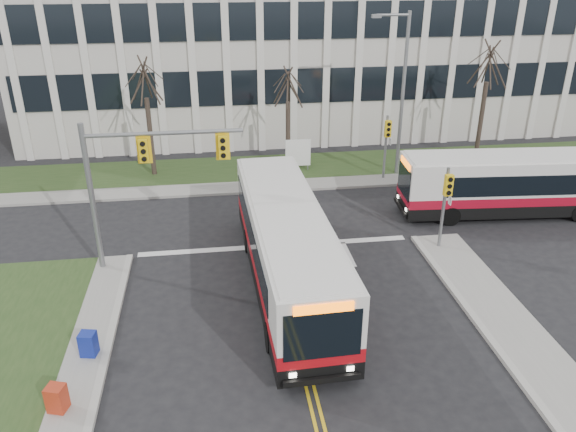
{
  "coord_description": "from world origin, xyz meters",
  "views": [
    {
      "loc": [
        -2.47,
        -13.9,
        11.82
      ],
      "look_at": [
        0.44,
        7.03,
        2.0
      ],
      "focal_mm": 35.0,
      "sensor_mm": 36.0,
      "label": 1
    }
  ],
  "objects_px": {
    "directory_sign": "(298,153)",
    "newspaper_box_blue": "(89,346)",
    "streetlight": "(400,87)",
    "bus_cross": "(517,185)",
    "newspaper_box_red": "(57,400)",
    "bus_main": "(287,249)"
  },
  "relations": [
    {
      "from": "newspaper_box_blue",
      "to": "newspaper_box_red",
      "type": "height_order",
      "value": "same"
    },
    {
      "from": "bus_cross",
      "to": "newspaper_box_blue",
      "type": "bearing_deg",
      "value": -61.38
    },
    {
      "from": "directory_sign",
      "to": "newspaper_box_red",
      "type": "bearing_deg",
      "value": -117.76
    },
    {
      "from": "directory_sign",
      "to": "newspaper_box_blue",
      "type": "xyz_separation_m",
      "value": [
        -9.3,
        -16.11,
        -0.7
      ]
    },
    {
      "from": "streetlight",
      "to": "directory_sign",
      "type": "relative_size",
      "value": 4.6
    },
    {
      "from": "directory_sign",
      "to": "newspaper_box_blue",
      "type": "distance_m",
      "value": 18.61
    },
    {
      "from": "streetlight",
      "to": "bus_cross",
      "type": "height_order",
      "value": "streetlight"
    },
    {
      "from": "streetlight",
      "to": "bus_cross",
      "type": "xyz_separation_m",
      "value": [
        4.27,
        -6.15,
        -3.68
      ]
    },
    {
      "from": "streetlight",
      "to": "bus_cross",
      "type": "distance_m",
      "value": 8.34
    },
    {
      "from": "newspaper_box_blue",
      "to": "newspaper_box_red",
      "type": "relative_size",
      "value": 1.0
    },
    {
      "from": "newspaper_box_blue",
      "to": "newspaper_box_red",
      "type": "distance_m",
      "value": 2.43
    },
    {
      "from": "directory_sign",
      "to": "newspaper_box_blue",
      "type": "height_order",
      "value": "directory_sign"
    },
    {
      "from": "bus_main",
      "to": "bus_cross",
      "type": "height_order",
      "value": "bus_main"
    },
    {
      "from": "bus_main",
      "to": "newspaper_box_red",
      "type": "xyz_separation_m",
      "value": [
        -7.34,
        -5.87,
        -1.15
      ]
    },
    {
      "from": "bus_cross",
      "to": "bus_main",
      "type": "bearing_deg",
      "value": -62.75
    },
    {
      "from": "streetlight",
      "to": "newspaper_box_red",
      "type": "height_order",
      "value": "streetlight"
    },
    {
      "from": "bus_cross",
      "to": "newspaper_box_red",
      "type": "bearing_deg",
      "value": -56.27
    },
    {
      "from": "bus_main",
      "to": "newspaper_box_red",
      "type": "relative_size",
      "value": 12.8
    },
    {
      "from": "bus_main",
      "to": "bus_cross",
      "type": "xyz_separation_m",
      "value": [
        12.2,
        5.18,
        -0.1
      ]
    },
    {
      "from": "streetlight",
      "to": "newspaper_box_red",
      "type": "bearing_deg",
      "value": -131.59
    },
    {
      "from": "streetlight",
      "to": "newspaper_box_red",
      "type": "relative_size",
      "value": 9.68
    },
    {
      "from": "directory_sign",
      "to": "newspaper_box_red",
      "type": "height_order",
      "value": "directory_sign"
    }
  ]
}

